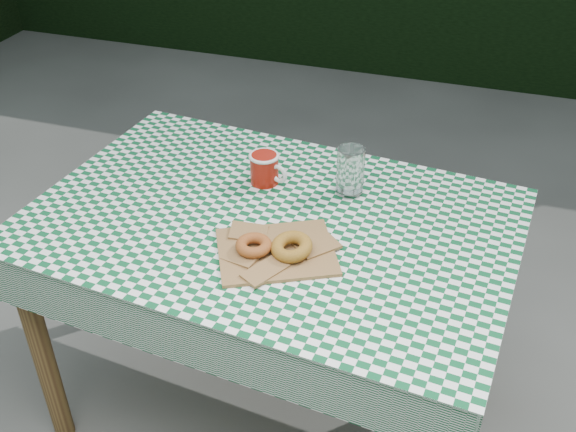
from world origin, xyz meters
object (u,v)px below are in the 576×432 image
Objects in this scene: paper_bag at (276,251)px; coffee_mug at (264,169)px; table at (273,323)px; drinking_glass at (350,171)px.

paper_bag is 0.34m from coffee_mug.
table is 0.42m from paper_bag.
drinking_glass reaches higher than table.
paper_bag is (0.06, -0.14, 0.39)m from table.
coffee_mug is 0.25m from drinking_glass.
table is 9.01× the size of drinking_glass.
coffee_mug is at bearing 114.72° from paper_bag.
paper_bag is 2.04× the size of drinking_glass.
drinking_glass is at bearing 53.35° from table.
drinking_glass is (0.10, 0.33, 0.06)m from paper_bag.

